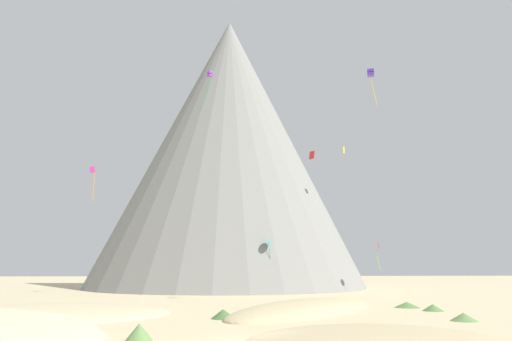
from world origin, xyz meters
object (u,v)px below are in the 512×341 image
bush_near_right (407,305)px  bush_mid_center (139,334)px  bush_near_left (223,314)px  kite_yellow_mid (344,150)px  rock_massif (224,160)px  kite_indigo_high (371,74)px  kite_pink_mid (209,203)px  bush_scatter_east (433,308)px  kite_teal_low (269,243)px  kite_rainbow_low (378,247)px  kite_violet_high (210,75)px  kite_red_mid (312,155)px  kite_magenta_mid (93,177)px  bush_ridge_crest (464,317)px

bush_near_right → bush_mid_center: bearing=-137.6°
bush_near_left → bush_mid_center: size_ratio=1.14×
bush_mid_center → kite_yellow_mid: bearing=64.0°
bush_near_right → rock_massif: (-18.62, 52.62, 26.94)m
bush_near_left → bush_near_right: 21.26m
kite_indigo_high → rock_massif: bearing=-52.4°
rock_massif → kite_yellow_mid: rock_massif is taller
bush_near_right → kite_pink_mid: size_ratio=0.64×
kite_yellow_mid → bush_near_right: bearing=-108.6°
bush_scatter_east → bush_near_right: bush_scatter_east is taller
kite_teal_low → kite_rainbow_low: size_ratio=0.68×
kite_violet_high → kite_red_mid: bearing=-5.3°
bush_scatter_east → kite_magenta_mid: size_ratio=0.46×
bush_scatter_east → rock_massif: rock_massif is taller
kite_yellow_mid → kite_pink_mid: (-24.76, -0.42, -10.25)m
bush_near_left → kite_teal_low: 37.06m
kite_rainbow_low → bush_near_right: bearing=-3.5°
kite_yellow_mid → kite_violet_high: (-24.67, -14.77, 7.70)m
bush_ridge_crest → kite_red_mid: 22.63m
kite_violet_high → bush_ridge_crest: bearing=-4.8°
kite_pink_mid → kite_indigo_high: size_ratio=0.85×
bush_ridge_crest → kite_teal_low: 40.91m
kite_indigo_high → kite_rainbow_low: bearing=-90.2°
bush_mid_center → kite_magenta_mid: 36.47m
kite_yellow_mid → kite_teal_low: (-14.90, -7.89, -17.51)m
kite_indigo_high → bush_mid_center: bearing=66.6°
kite_rainbow_low → kite_indigo_high: size_ratio=1.04×
bush_near_right → kite_indigo_high: kite_indigo_high is taller
bush_near_right → kite_indigo_high: (-1.32, 3.57, 27.01)m
bush_scatter_east → bush_ridge_crest: bush_scatter_east is taller
kite_violet_high → kite_rainbow_low: kite_violet_high is taller
bush_mid_center → kite_red_mid: bearing=57.5°
bush_ridge_crest → kite_indigo_high: 31.39m
kite_red_mid → kite_pink_mid: bearing=29.2°
bush_mid_center → kite_pink_mid: kite_pink_mid is taller
bush_near_left → rock_massif: rock_massif is taller
bush_scatter_east → bush_ridge_crest: bearing=-99.6°
kite_red_mid → kite_yellow_mid: bearing=-11.9°
kite_yellow_mid → kite_indigo_high: 30.94m
kite_rainbow_low → kite_red_mid: bearing=-20.6°
bush_near_left → kite_red_mid: size_ratio=2.10×
bush_mid_center → kite_red_mid: (14.45, 22.67, 15.72)m
bush_mid_center → kite_teal_low: size_ratio=0.52×
kite_pink_mid → bush_near_right: bearing=-118.7°
bush_near_right → kite_rainbow_low: 29.83m
bush_ridge_crest → kite_rainbow_low: kite_rainbow_low is taller
kite_violet_high → kite_rainbow_low: (28.19, 8.81, -25.71)m
kite_yellow_mid → kite_red_mid: (-12.78, -33.22, -9.16)m
bush_near_right → kite_indigo_high: bearing=110.3°
bush_mid_center → bush_ridge_crest: size_ratio=0.84×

